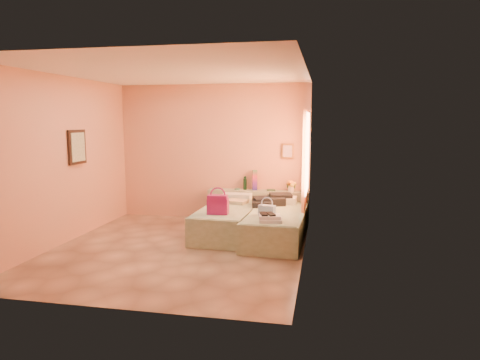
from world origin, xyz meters
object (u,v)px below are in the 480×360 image
(headboard_ledge, at_px, (258,206))
(bed_right, at_px, (277,226))
(flower_vase, at_px, (291,185))
(towel_stack, at_px, (271,218))
(bed_left, at_px, (229,221))
(green_book, at_px, (271,190))
(water_bottle, at_px, (245,183))
(magenta_handbag, at_px, (218,204))
(blue_handbag, at_px, (267,210))

(headboard_ledge, relative_size, bed_right, 1.02)
(flower_vase, bearing_deg, towel_stack, -94.69)
(bed_left, distance_m, bed_right, 0.93)
(bed_left, height_order, green_book, green_book)
(water_bottle, distance_m, towel_stack, 2.21)
(water_bottle, relative_size, towel_stack, 0.75)
(flower_vase, bearing_deg, magenta_handbag, -125.12)
(flower_vase, bearing_deg, blue_handbag, -100.09)
(magenta_handbag, bearing_deg, headboard_ledge, 70.63)
(flower_vase, distance_m, blue_handbag, 1.57)
(headboard_ledge, relative_size, green_book, 11.81)
(water_bottle, bearing_deg, green_book, -4.01)
(flower_vase, xyz_separation_m, blue_handbag, (-0.27, -1.54, -0.20))
(flower_vase, distance_m, magenta_handbag, 1.92)
(bed_left, bearing_deg, towel_stack, -45.23)
(bed_right, relative_size, green_book, 11.52)
(bed_left, distance_m, flower_vase, 1.53)
(bed_left, relative_size, magenta_handbag, 5.77)
(headboard_ledge, height_order, blue_handbag, blue_handbag)
(bed_right, distance_m, green_book, 1.37)
(bed_right, distance_m, towel_stack, 0.79)
(bed_right, bearing_deg, headboard_ledge, 114.29)
(bed_right, relative_size, water_bottle, 7.57)
(headboard_ledge, height_order, magenta_handbag, magenta_handbag)
(bed_left, distance_m, towel_stack, 1.34)
(green_book, bearing_deg, headboard_ledge, 170.47)
(headboard_ledge, xyz_separation_m, magenta_handbag, (-0.43, -1.63, 0.34))
(magenta_handbag, bearing_deg, bed_left, 79.97)
(bed_left, bearing_deg, water_bottle, 86.88)
(bed_right, bearing_deg, flower_vase, 85.02)
(towel_stack, bearing_deg, blue_handbag, 106.00)
(bed_left, height_order, water_bottle, water_bottle)
(bed_right, relative_size, magenta_handbag, 5.77)
(blue_handbag, bearing_deg, headboard_ledge, 120.14)
(blue_handbag, height_order, towel_stack, blue_handbag)
(bed_right, relative_size, blue_handbag, 7.29)
(green_book, bearing_deg, blue_handbag, -95.57)
(water_bottle, bearing_deg, bed_left, -95.02)
(green_book, bearing_deg, magenta_handbag, -123.29)
(blue_handbag, xyz_separation_m, towel_stack, (0.11, -0.40, -0.04))
(magenta_handbag, bearing_deg, blue_handbag, -2.67)
(bed_left, relative_size, water_bottle, 7.57)
(flower_vase, height_order, blue_handbag, flower_vase)
(magenta_handbag, distance_m, towel_stack, 1.02)
(bed_right, relative_size, flower_vase, 7.27)
(bed_right, height_order, water_bottle, water_bottle)
(magenta_handbag, bearing_deg, bed_right, 15.99)
(water_bottle, bearing_deg, blue_handbag, -67.68)
(bed_right, bearing_deg, blue_handbag, -109.26)
(green_book, bearing_deg, bed_left, -131.52)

